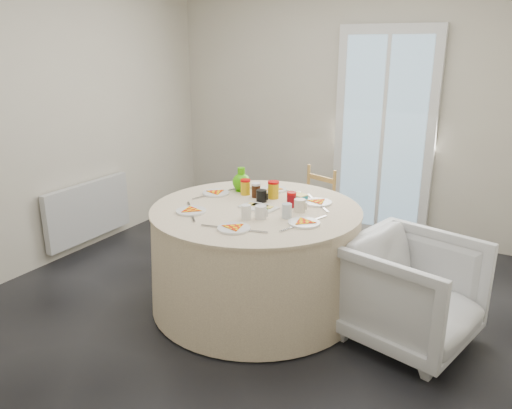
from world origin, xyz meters
The scene contains 14 objects.
floor centered at (0.00, 0.00, 0.00)m, with size 4.00×4.00×0.00m, color black.
wall_back centered at (0.00, 2.00, 1.30)m, with size 4.00×0.02×2.60m, color #BCB5A3.
wall_left centered at (-2.00, 0.00, 1.30)m, with size 0.02×4.00×2.60m, color #BCB5A3.
glass_door centered at (0.40, 1.95, 1.05)m, with size 1.00×0.08×2.10m, color silver.
radiator centered at (-1.94, 0.20, 0.38)m, with size 0.07×1.00×0.55m, color silver.
table centered at (0.02, 0.03, 0.38)m, with size 1.59×1.59×0.80m, color beige.
wooden_chair centered at (-0.02, 1.12, 0.47)m, with size 0.37×0.35×0.83m, color tan, non-canonical shape.
armchair centered at (1.16, 0.08, 0.39)m, with size 0.77×0.72×0.79m, color silver.
place_settings centered at (0.02, 0.03, 0.77)m, with size 1.16×1.16×0.02m, color white, non-canonical shape.
jar_cluster centered at (0.00, 0.22, 0.82)m, with size 0.52×0.26×0.15m, color #9A6424, non-canonical shape.
butter_tub centered at (0.21, 0.35, 0.79)m, with size 0.12×0.09×0.05m, color teal.
green_pitcher centered at (-0.30, 0.35, 0.87)m, with size 0.15×0.15×0.19m, color #3FAF06, non-canonical shape.
cheese_platter centered at (0.04, 0.02, 0.77)m, with size 0.26×0.17×0.03m, color white, non-canonical shape.
mugs_glasses centered at (0.16, 0.05, 0.81)m, with size 0.61×0.61×0.11m, color #9B9B9B, non-canonical shape.
Camera 1 is at (1.71, -2.99, 1.91)m, focal length 35.00 mm.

